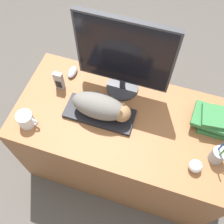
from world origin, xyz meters
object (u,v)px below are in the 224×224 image
at_px(keyboard, 100,114).
at_px(monitor, 124,56).
at_px(coffee_mug, 26,120).
at_px(baseball, 196,166).
at_px(computer_mouse, 72,72).
at_px(cat, 102,107).
at_px(phone, 59,81).
at_px(pen_cup, 218,155).
at_px(book_stack, 214,120).

distance_m(keyboard, monitor, 0.36).
bearing_deg(coffee_mug, baseball, 1.64).
relative_size(keyboard, computer_mouse, 4.04).
xyz_separation_m(monitor, coffee_mug, (-0.44, -0.40, -0.24)).
height_order(cat, monitor, monitor).
xyz_separation_m(baseball, phone, (-0.87, 0.26, 0.03)).
xyz_separation_m(monitor, baseball, (0.50, -0.37, -0.25)).
relative_size(keyboard, cat, 1.19).
height_order(monitor, pen_cup, monitor).
relative_size(coffee_mug, baseball, 1.76).
height_order(cat, pen_cup, pen_cup).
bearing_deg(baseball, computer_mouse, 155.24).
bearing_deg(baseball, coffee_mug, -178.36).
height_order(keyboard, monitor, monitor).
distance_m(cat, pen_cup, 0.66).
distance_m(cat, book_stack, 0.62).
bearing_deg(coffee_mug, monitor, 42.31).
relative_size(computer_mouse, phone, 0.76).
relative_size(keyboard, phone, 3.06).
bearing_deg(phone, monitor, 16.70).
distance_m(keyboard, coffee_mug, 0.41).
bearing_deg(pen_cup, keyboard, 174.45).
height_order(coffee_mug, book_stack, book_stack).
bearing_deg(cat, monitor, 76.87).
height_order(cat, book_stack, cat).
bearing_deg(computer_mouse, monitor, -2.28).
relative_size(monitor, coffee_mug, 4.33).
bearing_deg(cat, phone, 160.47).
distance_m(monitor, computer_mouse, 0.43).
relative_size(keyboard, monitor, 0.76).
bearing_deg(pen_cup, baseball, -138.09).
height_order(pen_cup, book_stack, pen_cup).
bearing_deg(cat, book_stack, 12.22).
bearing_deg(monitor, book_stack, -9.21).
distance_m(computer_mouse, pen_cup, 0.99).
relative_size(monitor, book_stack, 2.31).
xyz_separation_m(monitor, pen_cup, (0.60, -0.29, -0.24)).
bearing_deg(book_stack, baseball, -100.19).
bearing_deg(baseball, monitor, 143.41).
distance_m(keyboard, baseball, 0.60).
distance_m(baseball, phone, 0.91).
distance_m(keyboard, cat, 0.09).
bearing_deg(coffee_mug, book_stack, 17.36).
bearing_deg(phone, book_stack, 1.23).
bearing_deg(book_stack, keyboard, -168.14).
bearing_deg(phone, keyboard, -20.70).
bearing_deg(computer_mouse, pen_cup, -17.75).
bearing_deg(keyboard, computer_mouse, 138.50).
bearing_deg(coffee_mug, computer_mouse, 75.83).
xyz_separation_m(keyboard, book_stack, (0.63, 0.13, 0.04)).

